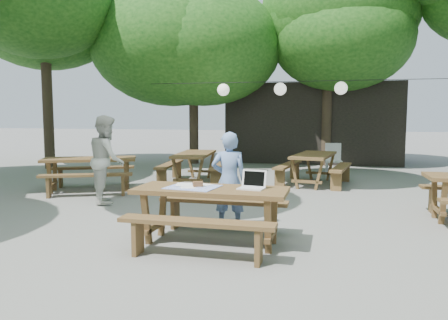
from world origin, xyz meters
TOP-DOWN VIEW (x-y plane):
  - ground at (0.00, 0.00)m, footprint 80.00×80.00m
  - pavilion at (0.50, 10.50)m, footprint 6.00×3.00m
  - main_picnic_table at (-0.29, -0.58)m, footprint 2.00×1.58m
  - picnic_table_nw at (-4.01, 2.60)m, footprint 2.38×2.22m
  - picnic_table_far_w at (-2.13, 4.37)m, footprint 1.79×2.08m
  - picnic_table_far_e at (0.79, 4.80)m, footprint 1.84×2.11m
  - woman at (-0.25, 0.25)m, footprint 0.58×0.43m
  - second_person at (-3.00, 1.57)m, footprint 0.96×1.03m
  - plastic_chair at (1.26, 6.55)m, footprint 0.49×0.49m
  - laptop at (0.24, -0.48)m, footprint 0.37×0.31m
  - tabletop_clutter at (-0.54, -0.57)m, footprint 0.72×0.63m
  - paper_lanterns at (-0.19, 6.00)m, footprint 9.00×0.34m

SIDE VIEW (x-z plane):
  - ground at x=0.00m, z-range 0.00..0.00m
  - plastic_chair at x=1.26m, z-range -0.19..0.71m
  - main_picnic_table at x=-0.29m, z-range 0.01..0.76m
  - picnic_table_nw at x=-4.01m, z-range 0.01..0.76m
  - picnic_table_far_w at x=-2.13m, z-range 0.01..0.76m
  - picnic_table_far_e at x=0.79m, z-range 0.01..0.76m
  - woman at x=-0.25m, z-range 0.00..1.46m
  - tabletop_clutter at x=-0.54m, z-range 0.72..0.80m
  - laptop at x=0.24m, z-range 0.69..0.93m
  - second_person at x=-3.00m, z-range 0.00..1.70m
  - pavilion at x=0.50m, z-range 0.00..2.80m
  - paper_lanterns at x=-0.19m, z-range 2.21..2.59m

